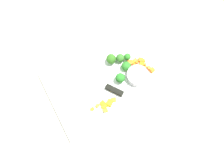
% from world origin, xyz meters
% --- Properties ---
extents(ground_plane, '(4.00, 4.00, 0.00)m').
position_xyz_m(ground_plane, '(0.00, 0.00, 0.00)').
color(ground_plane, gray).
extents(cutting_board, '(0.53, 0.32, 0.01)m').
position_xyz_m(cutting_board, '(0.00, 0.00, 0.01)').
color(cutting_board, white).
rests_on(cutting_board, ground_plane).
extents(prep_bowl, '(0.09, 0.09, 0.03)m').
position_xyz_m(prep_bowl, '(-0.09, 0.06, 0.03)').
color(prep_bowl, '#BEB4BA').
rests_on(prep_bowl, cutting_board).
extents(chef_knife, '(0.19, 0.27, 0.02)m').
position_xyz_m(chef_knife, '(0.06, 0.02, 0.02)').
color(chef_knife, silver).
rests_on(chef_knife, cutting_board).
extents(carrot_dice_0, '(0.03, 0.03, 0.01)m').
position_xyz_m(carrot_dice_0, '(-0.14, 0.00, 0.02)').
color(carrot_dice_0, orange).
rests_on(carrot_dice_0, cutting_board).
extents(carrot_dice_1, '(0.03, 0.03, 0.02)m').
position_xyz_m(carrot_dice_1, '(-0.13, 0.02, 0.02)').
color(carrot_dice_1, orange).
rests_on(carrot_dice_1, cutting_board).
extents(carrot_dice_2, '(0.01, 0.01, 0.01)m').
position_xyz_m(carrot_dice_2, '(-0.14, 0.04, 0.02)').
color(carrot_dice_2, orange).
rests_on(carrot_dice_2, cutting_board).
extents(carrot_dice_3, '(0.02, 0.02, 0.02)m').
position_xyz_m(carrot_dice_3, '(-0.16, 0.07, 0.02)').
color(carrot_dice_3, orange).
rests_on(carrot_dice_3, cutting_board).
extents(carrot_dice_4, '(0.02, 0.02, 0.01)m').
position_xyz_m(carrot_dice_4, '(-0.12, 0.00, 0.02)').
color(carrot_dice_4, orange).
rests_on(carrot_dice_4, cutting_board).
extents(carrot_dice_5, '(0.01, 0.01, 0.01)m').
position_xyz_m(carrot_dice_5, '(-0.11, -0.01, 0.02)').
color(carrot_dice_5, orange).
rests_on(carrot_dice_5, cutting_board).
extents(carrot_dice_6, '(0.02, 0.02, 0.01)m').
position_xyz_m(carrot_dice_6, '(-0.08, -0.00, 0.02)').
color(carrot_dice_6, orange).
rests_on(carrot_dice_6, cutting_board).
extents(carrot_dice_7, '(0.02, 0.02, 0.01)m').
position_xyz_m(carrot_dice_7, '(-0.15, 0.01, 0.02)').
color(carrot_dice_7, orange).
rests_on(carrot_dice_7, cutting_board).
extents(carrot_dice_8, '(0.02, 0.02, 0.01)m').
position_xyz_m(carrot_dice_8, '(-0.11, 0.01, 0.02)').
color(carrot_dice_8, orange).
rests_on(carrot_dice_8, cutting_board).
extents(carrot_dice_9, '(0.02, 0.02, 0.01)m').
position_xyz_m(carrot_dice_9, '(-0.07, 0.01, 0.02)').
color(carrot_dice_9, orange).
rests_on(carrot_dice_9, cutting_board).
extents(carrot_dice_10, '(0.02, 0.02, 0.01)m').
position_xyz_m(carrot_dice_10, '(-0.12, -0.01, 0.02)').
color(carrot_dice_10, orange).
rests_on(carrot_dice_10, cutting_board).
extents(carrot_dice_11, '(0.02, 0.02, 0.01)m').
position_xyz_m(carrot_dice_11, '(-0.15, 0.05, 0.02)').
color(carrot_dice_11, orange).
rests_on(carrot_dice_11, cutting_board).
extents(carrot_dice_12, '(0.01, 0.01, 0.01)m').
position_xyz_m(carrot_dice_12, '(-0.15, 0.03, 0.02)').
color(carrot_dice_12, orange).
rests_on(carrot_dice_12, cutting_board).
extents(carrot_dice_13, '(0.03, 0.03, 0.02)m').
position_xyz_m(carrot_dice_13, '(-0.09, -0.01, 0.02)').
color(carrot_dice_13, orange).
rests_on(carrot_dice_13, cutting_board).
extents(pepper_dice_0, '(0.02, 0.02, 0.01)m').
position_xyz_m(pepper_dice_0, '(0.10, 0.12, 0.02)').
color(pepper_dice_0, yellow).
rests_on(pepper_dice_0, cutting_board).
extents(pepper_dice_1, '(0.03, 0.03, 0.02)m').
position_xyz_m(pepper_dice_1, '(0.07, 0.10, 0.02)').
color(pepper_dice_1, yellow).
rests_on(pepper_dice_1, cutting_board).
extents(pepper_dice_2, '(0.02, 0.02, 0.01)m').
position_xyz_m(pepper_dice_2, '(0.05, 0.10, 0.02)').
color(pepper_dice_2, yellow).
rests_on(pepper_dice_2, cutting_board).
extents(pepper_dice_3, '(0.02, 0.02, 0.02)m').
position_xyz_m(pepper_dice_3, '(0.09, 0.10, 0.02)').
color(pepper_dice_3, yellow).
rests_on(pepper_dice_3, cutting_board).
extents(pepper_dice_4, '(0.02, 0.02, 0.01)m').
position_xyz_m(pepper_dice_4, '(0.12, 0.09, 0.02)').
color(pepper_dice_4, yellow).
rests_on(pepper_dice_4, cutting_board).
extents(pepper_dice_5, '(0.02, 0.02, 0.02)m').
position_xyz_m(pepper_dice_5, '(0.09, 0.09, 0.02)').
color(pepper_dice_5, yellow).
rests_on(pepper_dice_5, cutting_board).
extents(pepper_dice_6, '(0.01, 0.01, 0.01)m').
position_xyz_m(pepper_dice_6, '(0.14, 0.09, 0.02)').
color(pepper_dice_6, yellow).
rests_on(pepper_dice_6, cutting_board).
extents(broccoli_floret_0, '(0.04, 0.04, 0.05)m').
position_xyz_m(broccoli_floret_0, '(-0.02, 0.04, 0.04)').
color(broccoli_floret_0, '#96B05A').
rests_on(broccoli_floret_0, cutting_board).
extents(broccoli_floret_1, '(0.04, 0.04, 0.05)m').
position_xyz_m(broccoli_floret_1, '(-0.03, -0.06, 0.04)').
color(broccoli_floret_1, '#80C259').
rests_on(broccoli_floret_1, cutting_board).
extents(broccoli_floret_2, '(0.03, 0.03, 0.04)m').
position_xyz_m(broccoli_floret_2, '(-0.09, -0.03, 0.03)').
color(broccoli_floret_2, '#88B46B').
rests_on(broccoli_floret_2, cutting_board).
extents(broccoli_floret_3, '(0.04, 0.04, 0.04)m').
position_xyz_m(broccoli_floret_3, '(-0.07, 0.00, 0.03)').
color(broccoli_floret_3, '#90C265').
rests_on(broccoli_floret_3, cutting_board).
extents(broccoli_floret_4, '(0.04, 0.04, 0.04)m').
position_xyz_m(broccoli_floret_4, '(-0.06, -0.04, 0.04)').
color(broccoli_floret_4, '#90AD62').
rests_on(broccoli_floret_4, cutting_board).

